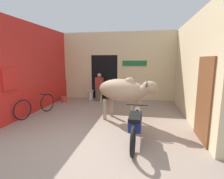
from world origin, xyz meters
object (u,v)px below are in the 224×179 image
cow (124,90)px  plastic_stool (91,95)px  bicycle (36,106)px  shopkeeper_seated (99,86)px  motorcycle_near (135,123)px  bucket (64,99)px

cow → plastic_stool: cow is taller
bicycle → shopkeeper_seated: shopkeeper_seated is taller
bicycle → plastic_stool: bicycle is taller
cow → motorcycle_near: bearing=-71.6°
bicycle → bucket: 2.00m
bicycle → bucket: bicycle is taller
bicycle → motorcycle_near: bearing=-20.6°
shopkeeper_seated → plastic_stool: shopkeeper_seated is taller
motorcycle_near → bucket: size_ratio=7.95×
cow → plastic_stool: size_ratio=4.26×
cow → motorcycle_near: (0.43, -1.30, -0.55)m
plastic_stool → bucket: size_ratio=1.83×
shopkeeper_seated → cow: bearing=-60.3°
motorcycle_near → shopkeeper_seated: size_ratio=1.60×
motorcycle_near → bucket: bearing=136.0°
motorcycle_near → shopkeeper_seated: 4.33m
motorcycle_near → bicycle: motorcycle_near is taller
motorcycle_near → bicycle: (-3.50, 1.32, -0.08)m
shopkeeper_seated → plastic_stool: 0.61m
shopkeeper_seated → bucket: bearing=-159.5°
motorcycle_near → plastic_stool: 4.57m
bicycle → bucket: (0.08, 1.99, -0.21)m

